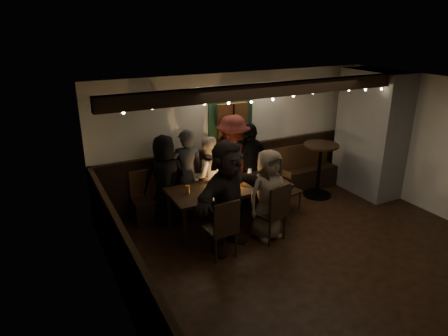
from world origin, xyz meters
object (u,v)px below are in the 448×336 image
dining_table (229,190)px  chair_near_right (274,209)px  chair_end (286,188)px  person_f (228,197)px  person_a (165,179)px  person_b (187,174)px  high_top (320,164)px  person_e (250,164)px  chair_near_left (223,226)px  person_c (207,176)px  person_d (233,162)px  person_g (268,195)px

dining_table → chair_near_right: bearing=-62.4°
chair_end → person_f: 1.81m
person_a → person_b: 0.42m
dining_table → chair_end: (1.25, 0.01, -0.21)m
high_top → person_e: 1.53m
person_a → chair_end: bearing=169.8°
chair_near_left → person_c: 1.62m
person_d → person_f: 1.64m
person_d → person_f: (-0.83, -1.41, -0.00)m
dining_table → person_a: person_a is taller
dining_table → person_e: 1.05m
person_g → dining_table: bearing=117.5°
high_top → person_b: person_b is taller
person_d → person_c: bearing=7.1°
chair_near_right → person_a: bearing=132.0°
person_b → person_c: size_ratio=1.11×
chair_near_right → chair_end: 1.17m
high_top → person_e: person_e is taller
person_b → chair_near_right: bearing=141.0°
person_b → person_e: size_ratio=1.02×
high_top → dining_table: bearing=-171.8°
dining_table → high_top: 2.33m
chair_near_left → chair_near_right: (0.99, 0.09, 0.02)m
person_e → person_g: 1.37m
chair_near_right → high_top: bearing=31.3°
chair_end → person_f: (-1.62, -0.69, 0.43)m
dining_table → chair_near_right: 0.92m
chair_end → person_b: 1.92m
high_top → person_d: bearing=167.5°
person_d → person_e: 0.37m
high_top → chair_near_left: bearing=-156.8°
high_top → person_d: person_d is taller
high_top → person_b: bearing=172.9°
person_d → person_b: bearing=1.8°
person_g → chair_near_right: bearing=-86.6°
person_a → high_top: bearing=-179.1°
person_c → person_f: bearing=86.3°
chair_near_right → person_g: person_g is taller
person_d → person_f: size_ratio=1.00×
person_c → person_d: 0.62m
person_e → person_g: (-0.41, -1.30, -0.05)m
chair_end → chair_near_left: bearing=-153.3°
chair_near_left → chair_end: chair_near_left is taller
chair_near_left → dining_table: bearing=57.8°
chair_end → person_e: size_ratio=0.52×
person_c → chair_near_left: bearing=81.0°
person_c → person_e: person_e is taller
person_b → person_c: person_b is taller
person_a → person_d: (1.40, 0.04, 0.11)m
high_top → person_d: 1.90m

